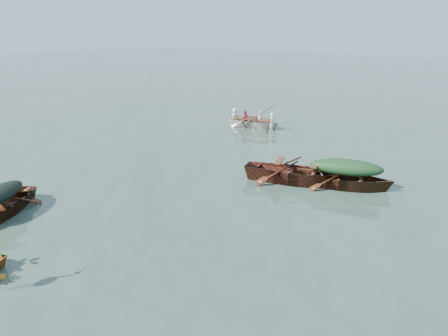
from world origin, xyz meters
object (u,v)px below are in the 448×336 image
Objects in this scene: dark_covered_boat at (1,216)px; green_tarp_boat at (344,188)px; open_wooden_boat at (296,183)px; rowed_boat at (253,128)px.

dark_covered_boat is 10.05m from green_tarp_boat.
open_wooden_boat is (-1.45, -0.47, 0.00)m from green_tarp_boat.
green_tarp_boat reaches higher than rowed_boat.
dark_covered_boat is 0.76× the size of open_wooden_boat.
rowed_boat is (-6.90, 5.52, 0.00)m from green_tarp_boat.
green_tarp_boat is 0.86× the size of open_wooden_boat.
green_tarp_boat is 1.05× the size of rowed_boat.
open_wooden_boat is at bearing -144.49° from rowed_boat.
dark_covered_boat is at bearing 127.29° from open_wooden_boat.
open_wooden_boat is at bearing 90.00° from green_tarp_boat.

